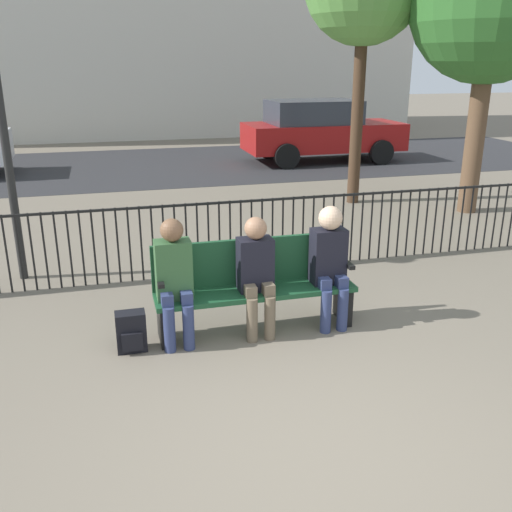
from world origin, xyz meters
TOP-DOWN VIEW (x-y plane):
  - ground_plane at (0.00, 0.00)m, footprint 80.00×80.00m
  - park_bench at (0.00, 2.12)m, footprint 2.01×0.45m
  - seated_person_0 at (-0.81, 1.99)m, footprint 0.34×0.39m
  - seated_person_1 at (-0.01, 1.99)m, footprint 0.34×0.39m
  - seated_person_2 at (0.76, 1.99)m, footprint 0.34×0.39m
  - backpack at (-1.25, 1.93)m, footprint 0.28×0.21m
  - fence_railing at (-0.02, 3.75)m, footprint 9.01×0.03m
  - tree_0 at (4.96, 5.72)m, footprint 2.66×2.66m
  - street_surface at (0.00, 12.00)m, footprint 24.00×6.00m
  - parked_car_1 at (4.31, 11.49)m, footprint 4.20×1.94m

SIDE VIEW (x-z plane):
  - ground_plane at x=0.00m, z-range 0.00..0.00m
  - street_surface at x=0.00m, z-range 0.00..0.01m
  - backpack at x=-1.25m, z-range 0.00..0.38m
  - park_bench at x=0.00m, z-range 0.04..0.96m
  - fence_railing at x=-0.02m, z-range 0.08..1.03m
  - seated_person_1 at x=-0.01m, z-range 0.08..1.28m
  - seated_person_0 at x=-0.81m, z-range 0.08..1.32m
  - seated_person_2 at x=0.76m, z-range 0.09..1.34m
  - parked_car_1 at x=4.31m, z-range 0.03..1.65m
  - tree_0 at x=4.96m, z-range 1.07..5.93m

